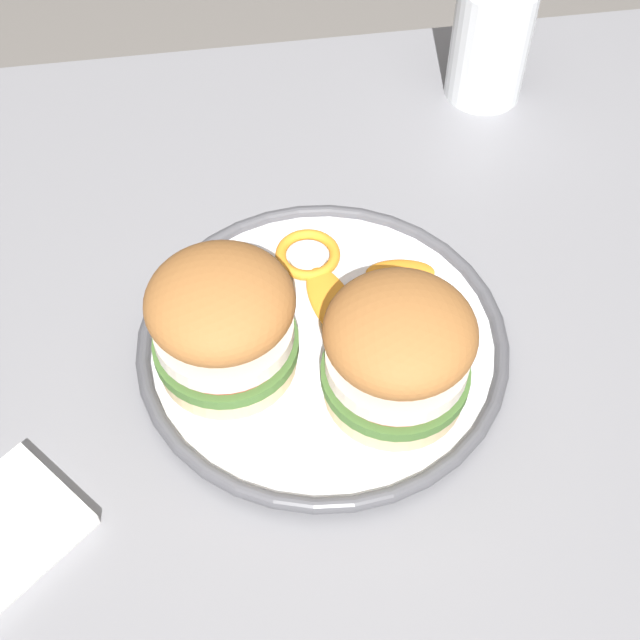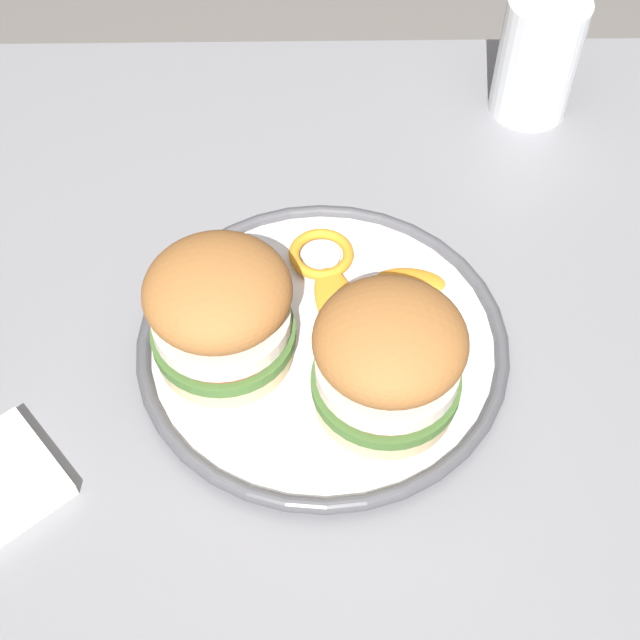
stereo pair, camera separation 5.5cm
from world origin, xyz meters
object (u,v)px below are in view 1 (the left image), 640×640
Objects in this scene: sandwich_half_left at (398,351)px; drinking_glass at (490,46)px; dinner_plate at (320,343)px; sandwich_half_right at (222,319)px; dining_table at (324,428)px.

sandwich_half_left is 1.17× the size of drinking_glass.
dinner_plate is at bearing 54.27° from drinking_glass.
sandwich_half_right is 1.24× the size of drinking_glass.
drinking_glass is at bearing -115.09° from sandwich_half_left.
drinking_glass reaches higher than sandwich_half_left.
dinner_plate is 0.09m from sandwich_half_right.
drinking_glass is at bearing -124.36° from dining_table.
drinking_glass is (-0.21, -0.29, 0.04)m from dinner_plate.
sandwich_half_left reaches higher than dining_table.
sandwich_half_left is at bearing 158.75° from sandwich_half_right.
sandwich_half_left is at bearing 135.14° from dining_table.
dinner_plate reaches higher than dining_table.
sandwich_half_left and sandwich_half_right have the same top height.
dinner_plate is at bearing -79.80° from dining_table.
dinner_plate is (0.00, -0.01, 0.11)m from dining_table.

